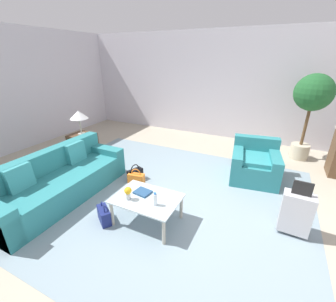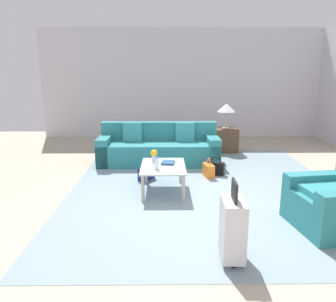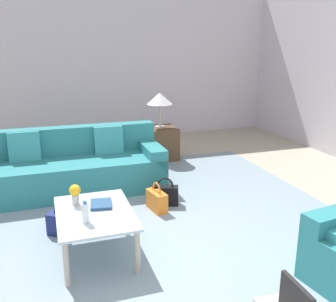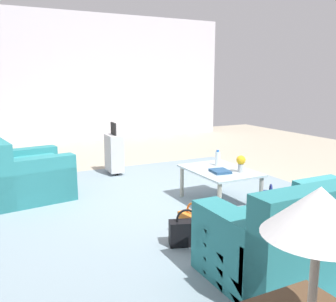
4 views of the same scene
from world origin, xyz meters
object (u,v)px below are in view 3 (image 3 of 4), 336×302
object	(u,v)px
coffee_table_book	(101,204)
handbag_orange	(157,200)
side_table	(160,143)
water_bottle	(85,213)
table_lamp	(160,99)
handbag_navy	(60,219)
couch	(70,169)
flower_vase	(75,193)
handbag_black	(165,195)
coffee_table	(95,217)

from	to	relation	value
coffee_table_book	handbag_orange	size ratio (longest dim) A/B	0.68
side_table	coffee_table_book	bearing A→B (deg)	-27.92
water_bottle	handbag_orange	bearing A→B (deg)	135.70
table_lamp	handbag_orange	world-z (taller)	table_lamp
handbag_orange	handbag_navy	size ratio (longest dim) A/B	1.00
couch	coffee_table_book	size ratio (longest dim) A/B	10.25
couch	handbag_navy	bearing A→B (deg)	-9.58
table_lamp	handbag_navy	bearing A→B (deg)	-39.25
coffee_table_book	flower_vase	world-z (taller)	flower_vase
handbag_black	side_table	bearing A→B (deg)	164.78
couch	table_lamp	size ratio (longest dim) A/B	4.15
coffee_table	table_lamp	size ratio (longest dim) A/B	1.62
water_bottle	handbag_black	distance (m)	1.57
water_bottle	flower_vase	bearing A→B (deg)	-173.21
side_table	handbag_orange	xyz separation A→B (m)	(2.05, -0.67, -0.15)
side_table	handbag_navy	bearing A→B (deg)	-39.25
water_bottle	flower_vase	world-z (taller)	flower_vase
flower_vase	handbag_black	world-z (taller)	flower_vase
flower_vase	side_table	size ratio (longest dim) A/B	0.37
flower_vase	handbag_orange	bearing A→B (deg)	118.49
side_table	handbag_black	xyz separation A→B (m)	(1.93, -0.52, -0.15)
coffee_table	water_bottle	world-z (taller)	water_bottle
flower_vase	water_bottle	bearing A→B (deg)	6.79
handbag_orange	coffee_table_book	bearing A→B (deg)	-49.86
flower_vase	coffee_table	bearing A→B (deg)	34.29
handbag_orange	handbag_navy	bearing A→B (deg)	-82.10
coffee_table_book	handbag_black	xyz separation A→B (m)	(-0.75, 0.90, -0.32)
coffee_table_book	handbag_black	size ratio (longest dim) A/B	0.68
coffee_table_book	table_lamp	bearing A→B (deg)	160.13
coffee_table	handbag_navy	world-z (taller)	coffee_table
handbag_navy	handbag_black	distance (m)	1.31
water_bottle	coffee_table_book	size ratio (longest dim) A/B	0.84
table_lamp	flower_vase	bearing A→B (deg)	-32.60
side_table	handbag_black	size ratio (longest dim) A/B	1.56
couch	side_table	world-z (taller)	couch
coffee_table_book	handbag_orange	bearing A→B (deg)	138.19
coffee_table	handbag_orange	xyz separation A→B (m)	(-0.75, 0.83, -0.25)
coffee_table	coffee_table_book	world-z (taller)	coffee_table_book
coffee_table	handbag_navy	xyz separation A→B (m)	(-0.59, -0.30, -0.25)
coffee_table	handbag_orange	bearing A→B (deg)	132.20
flower_vase	table_lamp	distance (m)	3.10
water_bottle	coffee_table_book	world-z (taller)	water_bottle
coffee_table_book	handbag_navy	distance (m)	0.69
couch	handbag_navy	distance (m)	1.23
couch	handbag_navy	xyz separation A→B (m)	(1.20, -0.20, -0.16)
coffee_table_book	handbag_navy	size ratio (longest dim) A/B	0.68
side_table	table_lamp	world-z (taller)	table_lamp
water_bottle	handbag_navy	distance (m)	0.91
handbag_navy	couch	bearing A→B (deg)	170.42
handbag_orange	handbag_black	distance (m)	0.19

